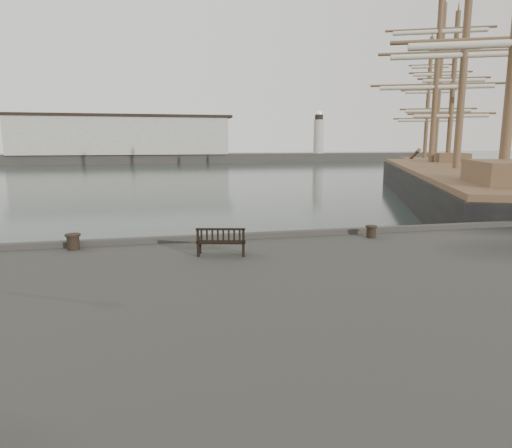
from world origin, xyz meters
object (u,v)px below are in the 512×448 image
Objects in this scene: bench at (221,247)px; tall_ship_far at (433,175)px; tall_ship_main at (454,192)px; bollard_left at (73,242)px; bollard_right at (371,232)px.

bench is 0.06× the size of tall_ship_far.
bench is 0.04× the size of tall_ship_main.
bollard_left is at bearing -111.64° from tall_ship_far.
bench reaches higher than bollard_right.
tall_ship_far is (26.67, 36.26, -1.02)m from bollard_right.
tall_ship_main is (16.37, 18.10, -1.01)m from bollard_right.
bollard_left is 1.16× the size of bollard_right.
bollard_right is 0.02× the size of tall_ship_far.
bollard_left is 9.42m from bollard_right.
bollard_right is 24.43m from tall_ship_main.
bollard_right is (9.41, -0.38, -0.03)m from bollard_left.
bench is at bearing -21.66° from bollard_left.
bench is 3.03× the size of bollard_left.
bench is 3.53× the size of bollard_right.
tall_ship_far is at bearing 53.66° from bollard_right.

